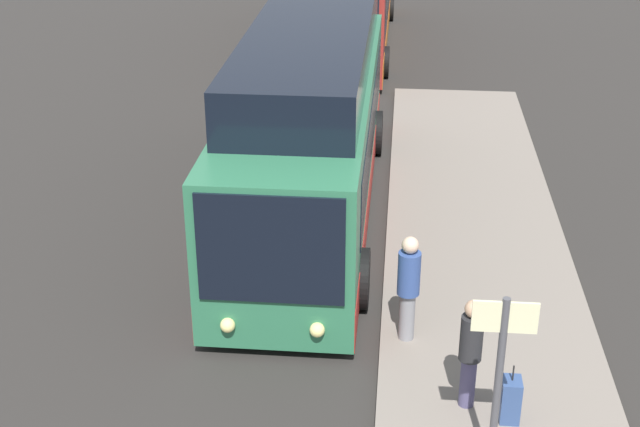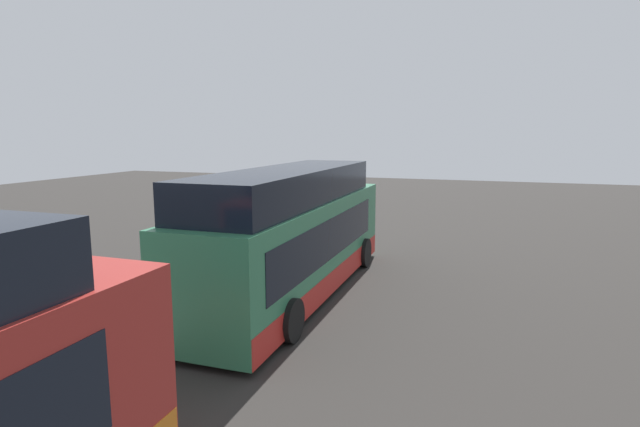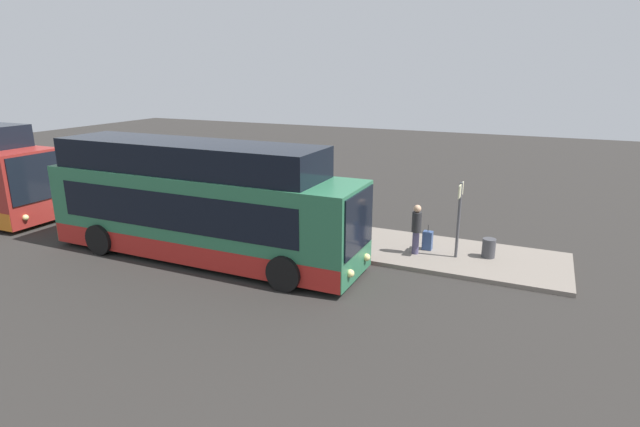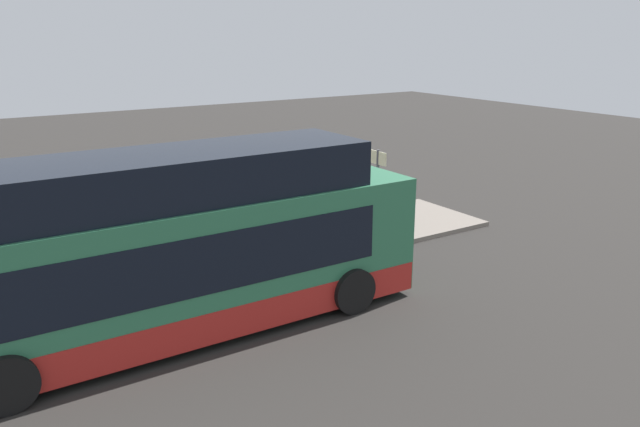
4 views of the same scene
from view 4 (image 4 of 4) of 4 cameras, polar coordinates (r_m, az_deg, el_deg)
ground at (r=14.79m, az=-7.16°, el=-9.07°), size 80.00×80.00×0.00m
platform at (r=17.63m, az=-12.00°, el=-4.76°), size 20.00×3.54×0.15m
bus_lead at (r=13.47m, az=-13.85°, el=-3.86°), size 11.39×2.85×3.97m
passenger_boarding at (r=19.16m, az=2.51°, el=0.57°), size 0.43×0.43×1.73m
passenger_waiting at (r=17.56m, az=-0.25°, el=-0.76°), size 0.48×0.48×1.82m
suitcase at (r=19.95m, az=2.19°, el=-0.67°), size 0.33×0.27×0.90m
sign_post at (r=19.95m, az=5.28°, el=3.17°), size 0.10×0.79×2.58m
trash_bin at (r=21.22m, az=6.57°, el=0.26°), size 0.44×0.44×0.65m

